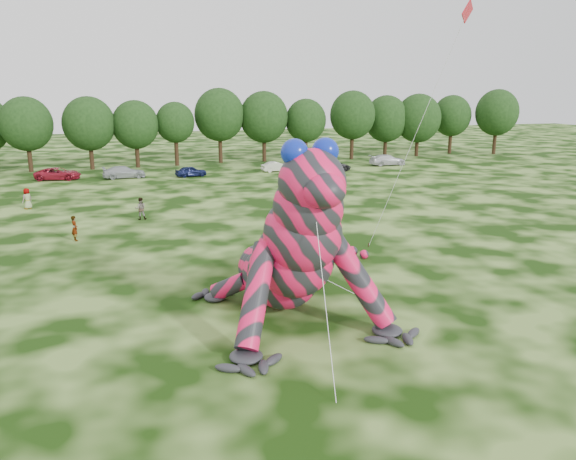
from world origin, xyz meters
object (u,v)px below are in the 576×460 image
(tree_8, at_px, (136,134))
(tree_12, at_px, (306,130))
(tree_10, at_px, (220,126))
(tree_15, at_px, (418,125))
(car_5, at_px, (276,167))
(tree_14, at_px, (386,126))
(tree_7, at_px, (90,133))
(spectator_4, at_px, (27,199))
(car_4, at_px, (191,171))
(tree_11, at_px, (264,127))
(tree_17, at_px, (496,122))
(spectator_3, at_px, (314,187))
(car_2, at_px, (58,174))
(spectator_1, at_px, (141,209))
(flying_kite, at_px, (459,31))
(tree_13, at_px, (352,125))
(tree_16, at_px, (451,124))
(car_6, at_px, (333,166))
(car_3, at_px, (124,172))
(spectator_2, at_px, (320,193))
(inflatable_gecko, at_px, (274,220))
(tree_6, at_px, (27,135))
(spectator_0, at_px, (75,228))
(tree_9, at_px, (176,134))
(car_7, at_px, (387,160))

(tree_8, relative_size, tree_12, 1.00)
(tree_10, xyz_separation_m, tree_15, (31.08, -0.81, -0.44))
(car_5, bearing_deg, tree_14, -69.62)
(tree_7, bearing_deg, spectator_4, -100.51)
(car_4, xyz_separation_m, spectator_4, (-16.32, -14.66, 0.29))
(tree_11, xyz_separation_m, tree_17, (38.16, -1.53, 0.11))
(tree_8, height_order, spectator_3, tree_8)
(tree_14, relative_size, car_2, 1.83)
(car_5, height_order, spectator_1, spectator_1)
(tree_7, relative_size, car_5, 2.47)
(flying_kite, height_order, tree_14, flying_kite)
(tree_13, relative_size, car_2, 1.97)
(tree_16, xyz_separation_m, car_2, (-59.05, -10.61, -3.97))
(tree_13, height_order, car_6, tree_13)
(spectator_1, xyz_separation_m, spectator_4, (-9.52, 7.16, 0.02))
(tree_13, distance_m, car_3, 34.81)
(spectator_2, bearing_deg, spectator_1, 105.60)
(tree_10, xyz_separation_m, car_6, (12.54, -12.43, -4.60))
(tree_7, xyz_separation_m, tree_14, (43.54, 1.92, -0.04))
(inflatable_gecko, distance_m, spectator_4, 32.07)
(tree_6, distance_m, tree_17, 69.51)
(tree_14, bearing_deg, spectator_3, -127.83)
(tree_15, distance_m, car_6, 22.27)
(spectator_0, bearing_deg, tree_8, -29.75)
(inflatable_gecko, distance_m, spectator_0, 18.90)
(tree_7, xyz_separation_m, tree_9, (11.15, 0.54, -0.40))
(tree_6, xyz_separation_m, spectator_4, (2.90, -24.55, -3.81))
(car_7, bearing_deg, spectator_2, 140.93)
(tree_16, bearing_deg, tree_10, -178.80)
(tree_6, xyz_separation_m, car_7, (46.72, -7.53, -4.00))
(tree_7, bearing_deg, tree_6, -179.08)
(tree_10, xyz_separation_m, spectator_0, (-17.27, -39.09, -4.35))
(tree_7, height_order, spectator_2, tree_7)
(tree_16, bearing_deg, car_7, -147.90)
(tree_12, xyz_separation_m, spectator_4, (-34.67, -25.61, -3.55))
(tree_8, distance_m, tree_13, 31.36)
(tree_15, height_order, car_7, tree_15)
(tree_17, xyz_separation_m, spectator_1, (-57.09, -31.70, -4.24))
(flying_kite, bearing_deg, tree_12, 81.70)
(tree_6, relative_size, tree_9, 1.09)
(tree_8, relative_size, car_7, 1.75)
(tree_7, height_order, tree_16, tree_7)
(tree_17, distance_m, car_4, 51.44)
(tree_17, distance_m, spectator_3, 47.50)
(tree_15, height_order, spectator_4, tree_15)
(car_7, height_order, spectator_3, spectator_3)
(spectator_0, bearing_deg, spectator_4, -0.45)
(spectator_2, height_order, spectator_1, spectator_1)
(spectator_2, bearing_deg, tree_16, -41.02)
(tree_8, distance_m, tree_9, 5.30)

